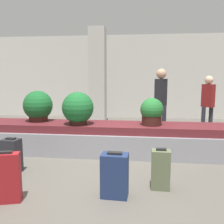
{
  "coord_description": "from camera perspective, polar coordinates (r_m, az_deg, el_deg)",
  "views": [
    {
      "loc": [
        0.61,
        -3.81,
        1.65
      ],
      "look_at": [
        0.0,
        1.36,
        0.89
      ],
      "focal_mm": 40.0,
      "sensor_mm": 36.0,
      "label": 1
    }
  ],
  "objects": [
    {
      "name": "traveler_1",
      "position": [
        7.38,
        21.08,
        2.56
      ],
      "size": [
        0.35,
        0.36,
        1.65
      ],
      "rotation": [
        0.0,
        0.0,
        2.34
      ],
      "color": "#282833",
      "rests_on": "ground_plane"
    },
    {
      "name": "suitcase_1",
      "position": [
        4.65,
        -21.95,
        -9.26
      ],
      "size": [
        0.32,
        0.26,
        0.61
      ],
      "rotation": [
        0.0,
        0.0,
        -0.14
      ],
      "color": "#232328",
      "rests_on": "ground_plane"
    },
    {
      "name": "suitcase_2",
      "position": [
        3.51,
        0.62,
        -14.25
      ],
      "size": [
        0.37,
        0.26,
        0.63
      ],
      "rotation": [
        0.0,
        0.0,
        -0.05
      ],
      "color": "navy",
      "rests_on": "ground_plane"
    },
    {
      "name": "potted_plant_2",
      "position": [
        5.22,
        -7.81,
        0.76
      ],
      "size": [
        0.65,
        0.65,
        0.68
      ],
      "color": "#381914",
      "rests_on": "carousel"
    },
    {
      "name": "pillar",
      "position": [
        8.37,
        -3.28,
        7.96
      ],
      "size": [
        0.53,
        0.53,
        3.2
      ],
      "color": "beige",
      "rests_on": "ground_plane"
    },
    {
      "name": "potted_plant_1",
      "position": [
        5.8,
        -16.56,
        1.23
      ],
      "size": [
        0.65,
        0.65,
        0.68
      ],
      "color": "#381914",
      "rests_on": "carousel"
    },
    {
      "name": "back_wall",
      "position": [
        9.87,
        3.22,
        8.02
      ],
      "size": [
        18.0,
        0.06,
        3.2
      ],
      "color": "beige",
      "rests_on": "ground_plane"
    },
    {
      "name": "potted_plant_0",
      "position": [
        5.17,
        9.08,
        0.01
      ],
      "size": [
        0.47,
        0.47,
        0.56
      ],
      "color": "#381914",
      "rests_on": "carousel"
    },
    {
      "name": "traveler_0",
      "position": [
        6.56,
        11.07,
        3.44
      ],
      "size": [
        0.34,
        0.36,
        1.82
      ],
      "rotation": [
        0.0,
        0.0,
        -2.23
      ],
      "color": "#282833",
      "rests_on": "ground_plane"
    },
    {
      "name": "carousel",
      "position": [
        5.37,
        0.0,
        -6.16
      ],
      "size": [
        8.14,
        0.97,
        0.64
      ],
      "color": "gray",
      "rests_on": "ground_plane"
    },
    {
      "name": "suitcase_3",
      "position": [
        3.63,
        -23.25,
        -13.65
      ],
      "size": [
        0.42,
        0.27,
        0.69
      ],
      "rotation": [
        0.0,
        0.0,
        0.28
      ],
      "color": "maroon",
      "rests_on": "ground_plane"
    },
    {
      "name": "ground_plane",
      "position": [
        4.19,
        -2.25,
        -14.86
      ],
      "size": [
        18.0,
        18.0,
        0.0
      ],
      "primitive_type": "plane",
      "color": "#59544C"
    },
    {
      "name": "suitcase_0",
      "position": [
        3.8,
        11.05,
        -12.76
      ],
      "size": [
        0.27,
        0.2,
        0.61
      ],
      "rotation": [
        0.0,
        0.0,
        -0.02
      ],
      "color": "#5B6647",
      "rests_on": "ground_plane"
    }
  ]
}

